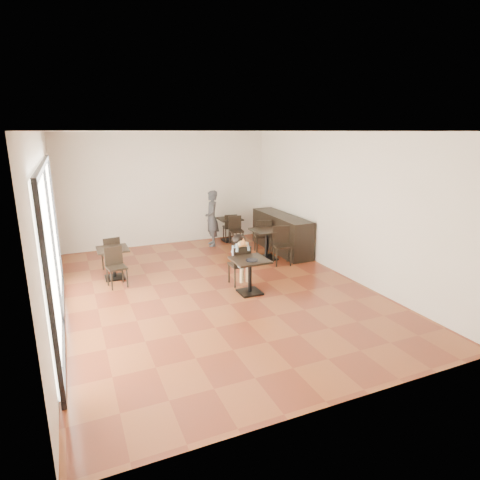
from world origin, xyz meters
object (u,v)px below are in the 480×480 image
chair_back_a (230,227)px  cafe_table_mid (266,244)px  child_table (250,276)px  chair_back_b (236,231)px  cafe_table_left (114,263)px  chair_mid_b (282,246)px  cafe_table_back (230,230)px  chair_mid_a (262,236)px  child (239,260)px  adult_patron (212,218)px  chair_left_a (111,254)px  chair_left_b (117,268)px  child_chair (239,265)px

chair_back_a → cafe_table_mid: bearing=105.2°
child_table → chair_back_b: chair_back_b is taller
cafe_table_left → chair_mid_b: size_ratio=0.75×
cafe_table_mid → cafe_table_left: 3.79m
cafe_table_back → chair_mid_a: (0.36, -1.47, 0.12)m
child_table → cafe_table_left: (-2.43, 1.99, -0.01)m
child → adult_patron: (0.50, 3.12, 0.25)m
chair_back_b → child_table: bearing=-99.2°
chair_left_a → chair_left_b: same height
chair_mid_b → chair_back_a: chair_mid_b is taller
child_chair → cafe_table_left: (-2.43, 1.44, -0.09)m
chair_left_a → chair_mid_b: bearing=154.2°
cafe_table_back → chair_left_b: bearing=-145.3°
chair_mid_b → chair_back_b: (-0.36, 2.06, -0.05)m
adult_patron → child: bearing=0.3°
child → cafe_table_back: (1.15, 3.38, -0.20)m
chair_back_b → chair_back_a: bearing=99.3°
chair_left_a → cafe_table_mid: bearing=161.4°
cafe_table_left → chair_left_a: chair_left_a is taller
adult_patron → chair_left_a: adult_patron is taller
chair_back_b → cafe_table_mid: bearing=-72.8°
chair_mid_b → cafe_table_back: bearing=114.5°
chair_left_a → chair_back_b: 3.68m
cafe_table_left → chair_back_b: (3.58, 1.43, 0.07)m
chair_left_a → chair_left_b: bearing=80.9°
chair_back_a → child_table: bearing=83.1°
adult_patron → chair_left_a: bearing=-59.6°
child_chair → chair_back_a: (1.15, 3.38, -0.02)m
cafe_table_back → child_table: bearing=-106.3°
adult_patron → cafe_table_left: bearing=-50.9°
child_table → chair_left_a: 3.52m
cafe_table_mid → chair_back_a: size_ratio=0.93×
cafe_table_left → cafe_table_back: cafe_table_left is taller
chair_mid_a → chair_left_b: (-3.94, -1.02, -0.05)m
cafe_table_back → chair_mid_a: 1.52m
cafe_table_mid → chair_mid_a: size_ratio=0.83×
child → chair_back_b: size_ratio=1.32×
chair_mid_b → chair_back_b: 2.09m
adult_patron → cafe_table_left: size_ratio=2.27×
child_chair → chair_left_a: child_chair is taller
chair_mid_a → chair_left_a: size_ratio=1.11×
chair_mid_a → chair_mid_b: (0.00, -1.10, 0.00)m
chair_left_a → chair_left_b: 1.10m
chair_mid_a → cafe_table_mid: bearing=90.5°
chair_back_a → chair_left_a: bearing=30.5°
chair_mid_b → cafe_table_left: bearing=-172.7°
cafe_table_left → chair_left_a: (0.00, 0.55, 0.07)m
child → cafe_table_left: (-2.43, 1.44, -0.20)m
chair_back_a → child_chair: bearing=80.6°
cafe_table_mid → chair_back_b: chair_back_b is taller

